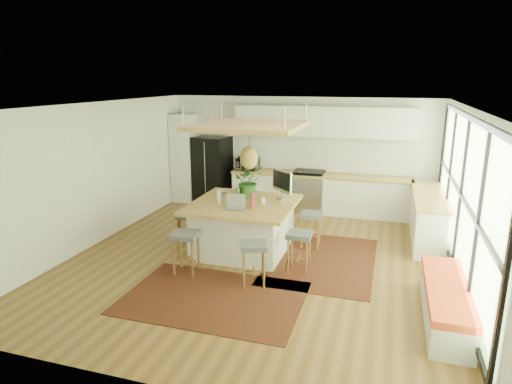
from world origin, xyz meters
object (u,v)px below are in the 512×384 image
(stool_left_side, at_px, (187,228))
(microwave, at_px, (248,163))
(laptop, at_px, (234,202))
(island, at_px, (243,227))
(fridge, at_px, (212,167))
(stool_right_back, at_px, (311,229))
(monitor, at_px, (282,185))
(stool_near_left, at_px, (186,252))
(island_plant, at_px, (249,185))
(stool_near_right, at_px, (254,263))
(stool_right_front, at_px, (299,250))

(stool_left_side, distance_m, microwave, 3.06)
(laptop, xyz_separation_m, microwave, (-0.82, 3.27, 0.06))
(island, bearing_deg, fridge, 122.09)
(stool_right_back, xyz_separation_m, monitor, (-0.55, -0.11, 0.83))
(island, xyz_separation_m, stool_right_back, (1.16, 0.57, -0.11))
(stool_near_left, relative_size, laptop, 1.91)
(stool_right_back, xyz_separation_m, microwave, (-2.01, 2.29, 0.75))
(microwave, bearing_deg, island, -77.84)
(stool_near_left, bearing_deg, island_plant, 70.89)
(laptop, xyz_separation_m, island_plant, (-0.01, 0.85, 0.12))
(stool_near_right, bearing_deg, stool_right_front, 51.07)
(island_plant, bearing_deg, stool_right_back, 6.18)
(stool_left_side, relative_size, monitor, 1.11)
(island, distance_m, stool_near_right, 1.40)
(stool_right_front, relative_size, stool_left_side, 1.01)
(stool_near_left, distance_m, monitor, 2.20)
(fridge, bearing_deg, stool_left_side, -67.57)
(stool_near_right, bearing_deg, laptop, 126.15)
(stool_right_front, height_order, microwave, microwave)
(microwave, bearing_deg, stool_left_side, -99.36)
(stool_left_side, bearing_deg, microwave, 85.03)
(stool_right_back, relative_size, island_plant, 1.11)
(stool_near_right, distance_m, stool_right_front, 0.91)
(fridge, height_order, stool_right_front, fridge)
(island, height_order, island_plant, island_plant)
(microwave, relative_size, island_plant, 0.88)
(stool_right_back, relative_size, stool_left_side, 1.01)
(stool_right_back, xyz_separation_m, stool_left_side, (-2.27, -0.66, 0.00))
(stool_near_left, height_order, stool_near_right, stool_near_left)
(stool_right_back, distance_m, monitor, 1.01)
(stool_left_side, bearing_deg, fridge, 103.20)
(monitor, relative_size, island_plant, 0.98)
(microwave, bearing_deg, island_plant, -75.81)
(island, relative_size, stool_near_right, 2.73)
(stool_left_side, xyz_separation_m, laptop, (1.08, -0.32, 0.70))
(fridge, height_order, island_plant, fridge)
(fridge, bearing_deg, island, -48.68)
(stool_near_left, relative_size, monitor, 1.17)
(island, distance_m, stool_near_left, 1.33)
(island, distance_m, stool_right_back, 1.30)
(stool_near_right, distance_m, island_plant, 1.99)
(stool_right_front, bearing_deg, microwave, 120.51)
(stool_near_right, height_order, stool_left_side, stool_near_right)
(stool_right_front, xyz_separation_m, monitor, (-0.55, 1.02, 0.83))
(stool_right_back, height_order, monitor, monitor)
(laptop, bearing_deg, stool_left_side, 158.79)
(island, relative_size, monitor, 3.10)
(island, height_order, stool_right_back, island)
(stool_right_back, bearing_deg, stool_left_side, -163.67)
(island, relative_size, stool_right_front, 2.76)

